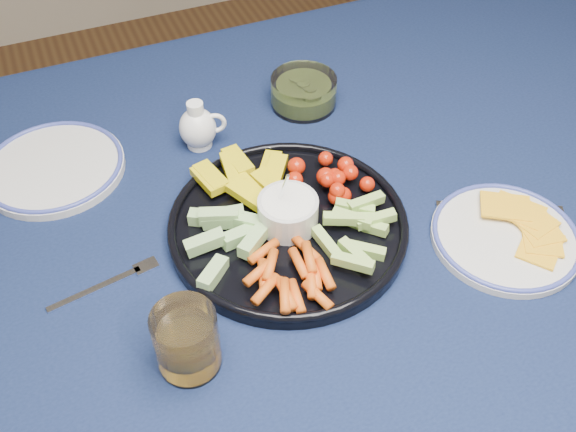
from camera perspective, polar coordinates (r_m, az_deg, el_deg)
name	(u,v)px	position (r m, az deg, el deg)	size (l,w,h in m)	color
dining_table	(298,261)	(0.97, 0.93, -4.05)	(1.67, 1.07, 0.75)	#452617
crudite_platter	(287,222)	(0.87, -0.13, -0.54)	(0.33, 0.33, 0.11)	black
creamer_pitcher	(198,127)	(1.01, -7.98, 7.81)	(0.07, 0.06, 0.08)	white
pickle_bowl	(304,93)	(1.09, 1.39, 10.89)	(0.11, 0.11, 0.05)	silver
cheese_plate	(506,235)	(0.92, 18.81, -1.62)	(0.20, 0.20, 0.02)	silver
juice_tumbler	(187,343)	(0.74, -8.94, -11.11)	(0.07, 0.07, 0.09)	silver
fork_left	(113,281)	(0.86, -15.27, -5.60)	(0.15, 0.04, 0.00)	silver
fork_right	(510,210)	(0.97, 19.17, 0.55)	(0.17, 0.10, 0.00)	silver
side_plate_extra	(54,167)	(1.03, -20.10, 4.11)	(0.21, 0.21, 0.02)	silver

